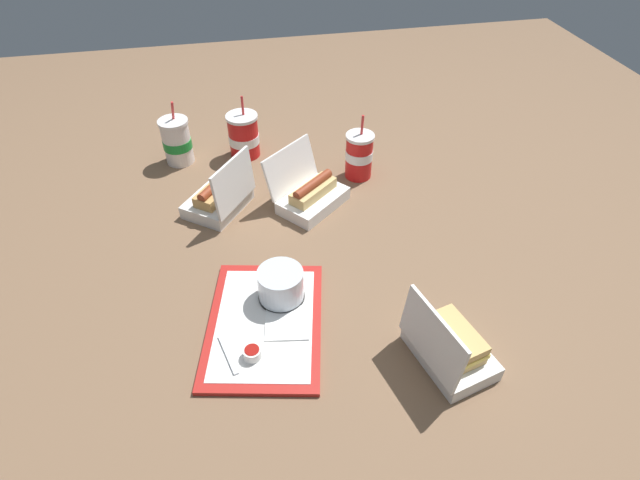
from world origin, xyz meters
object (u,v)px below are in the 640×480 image
Objects in this scene: cake_container at (281,286)px; soda_cup_corner at (244,136)px; clamshell_hotdog_center at (310,194)px; ketchup_cup at (252,353)px; plastic_fork at (228,354)px; food_tray at (265,323)px; clamshell_hotdog_front at (219,197)px; soda_cup_left at (177,141)px; clamshell_sandwich_back at (449,347)px; soda_cup_right at (359,155)px.

soda_cup_corner is (0.68, 0.03, 0.02)m from cake_container.
ketchup_cup is at bearing 156.68° from clamshell_hotdog_center.
cake_container is 1.02× the size of plastic_fork.
food_tray is 1.77× the size of clamshell_hotdog_front.
cake_container is 0.73m from soda_cup_left.
food_tray is 0.75m from soda_cup_corner.
clamshell_hotdog_front is 1.11× the size of soda_cup_left.
plastic_fork reaches higher than food_tray.
soda_cup_corner reaches higher than food_tray.
soda_cup_left is (0.92, 0.57, 0.03)m from clamshell_sandwich_back.
plastic_fork is 0.47m from clamshell_sandwich_back.
clamshell_sandwich_back reaches higher than clamshell_hotdog_center.
soda_cup_corner is at bearing -3.98° from ketchup_cup.
soda_cup_right is at bearing -78.97° from clamshell_hotdog_front.
ketchup_cup is at bearing -169.32° from soda_cup_left.
cake_container is 0.40m from clamshell_sandwich_back.
clamshell_sandwich_back reaches higher than ketchup_cup.
clamshell_sandwich_back reaches higher than cake_container.
cake_container is at bearing -177.71° from soda_cup_corner.
cake_container is at bearing 146.66° from soda_cup_right.
cake_container is 0.18m from ketchup_cup.
food_tray is 3.72× the size of cake_container.
ketchup_cup is 0.76m from soda_cup_right.
clamshell_hotdog_front is at bearing 35.54° from clamshell_sandwich_back.
clamshell_hotdog_center is 0.36m from soda_cup_corner.
cake_container is 0.52× the size of clamshell_sandwich_back.
clamshell_hotdog_center is (0.52, -0.22, 0.01)m from ketchup_cup.
soda_cup_left is 0.22m from soda_cup_corner.
clamshell_hotdog_center is at bearing 124.04° from soda_cup_right.
food_tray is at bearing 156.34° from clamshell_hotdog_center.
soda_cup_left is at bearing 22.26° from clamshell_hotdog_front.
ketchup_cup is 0.15× the size of clamshell_hotdog_center.
soda_cup_corner is (0.75, -0.02, 0.07)m from food_tray.
clamshell_sandwich_back reaches higher than food_tray.
clamshell_hotdog_front is at bearing 4.22° from ketchup_cup.
food_tray is 1.97× the size of soda_cup_left.
clamshell_hotdog_front is 1.08× the size of clamshell_sandwich_back.
clamshell_hotdog_center reaches higher than plastic_fork.
soda_cup_right is (0.55, -0.37, 0.07)m from food_tray.
cake_container is at bearing -58.48° from plastic_fork.
soda_cup_right reaches higher than ketchup_cup.
plastic_fork is 0.58m from clamshell_hotdog_center.
clamshell_hotdog_center reaches higher than ketchup_cup.
plastic_fork is 0.51× the size of clamshell_sandwich_back.
food_tray is 0.47m from clamshell_hotdog_center.
food_tray is 0.47m from clamshell_hotdog_front.
soda_cup_left reaches higher than soda_cup_right.
cake_container is 0.58m from soda_cup_right.
cake_container is 0.43× the size of clamshell_hotdog_center.
soda_cup_corner is at bearing -22.54° from plastic_fork.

